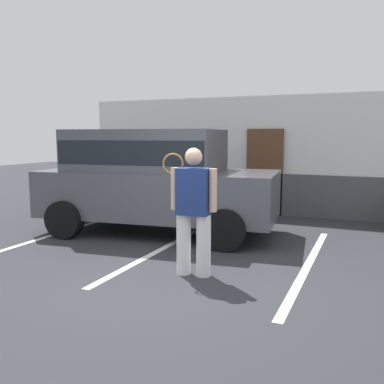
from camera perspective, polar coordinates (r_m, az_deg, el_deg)
ground_plane at (r=5.75m, az=-2.43°, el=-12.05°), size 40.00×40.00×0.00m
parking_stripe_0 at (r=8.77m, az=-18.14°, el=-5.48°), size 0.12×4.40×0.01m
parking_stripe_1 at (r=7.42m, az=-3.74°, el=-7.49°), size 0.12×4.40×0.01m
parking_stripe_2 at (r=6.71m, az=15.42°, el=-9.40°), size 0.12×4.40×0.01m
house_frontage at (r=10.68m, az=10.60°, el=4.41°), size 9.99×0.40×2.90m
parked_suv at (r=8.41m, az=-5.21°, el=2.20°), size 4.79×2.60×2.05m
tennis_player_man at (r=5.80m, az=0.18°, el=-2.40°), size 0.79×0.31×1.77m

